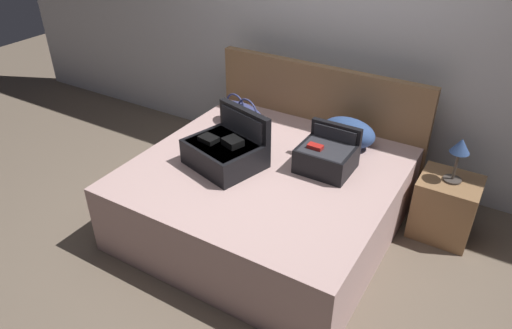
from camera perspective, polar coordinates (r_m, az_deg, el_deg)
The scene contains 10 objects.
ground_plane at distance 3.59m, azimuth -2.23°, elevation -10.84°, with size 12.00×12.00×0.00m, color #6B5B4C.
back_wall at distance 4.26m, azimuth 10.07°, elevation 15.99°, with size 8.00×0.10×2.60m, color silver.
bed at distance 3.68m, azimuth 1.09°, elevation -4.04°, with size 1.89×1.80×0.55m, color #BC9993.
headboard at distance 4.27m, azimuth 7.51°, elevation 5.08°, with size 1.92×0.08×1.06m, color olive.
hard_case_large at distance 3.51m, azimuth -3.65°, elevation 1.79°, with size 0.62×0.58×0.40m.
hard_case_medium at distance 3.49m, azimuth 8.54°, elevation 1.04°, with size 0.39×0.35×0.31m.
duffel_bag at distance 4.07m, azimuth -1.77°, elevation 6.05°, with size 0.53×0.34×0.28m.
pillow_near_headboard at distance 3.85m, azimuth 11.08°, elevation 3.84°, with size 0.45×0.30×0.22m, color navy.
nightstand at distance 3.91m, azimuth 21.86°, elevation -4.79°, with size 0.44×0.40×0.49m, color olive.
table_lamp at distance 3.66m, azimuth 23.43°, elevation 1.61°, with size 0.14×0.14×0.35m.
Camera 1 is at (1.48, -2.18, 2.44)m, focal length 33.09 mm.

